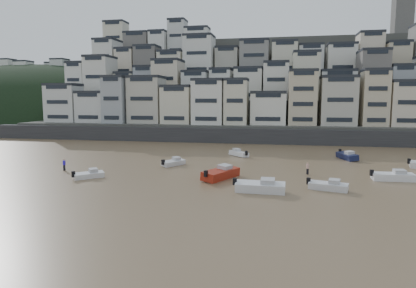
% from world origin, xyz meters
% --- Properties ---
extents(ground, '(400.00, 400.00, 0.00)m').
position_xyz_m(ground, '(0.00, 0.00, 0.00)').
color(ground, brown).
rests_on(ground, ground).
extents(sea_strip, '(340.00, 340.00, 0.00)m').
position_xyz_m(sea_strip, '(-110.00, 145.00, 0.01)').
color(sea_strip, '#445961').
rests_on(sea_strip, ground).
extents(harbor_wall, '(140.00, 3.00, 3.50)m').
position_xyz_m(harbor_wall, '(10.00, 65.00, 1.75)').
color(harbor_wall, '#38383A').
rests_on(harbor_wall, ground).
extents(hillside, '(141.04, 66.00, 50.00)m').
position_xyz_m(hillside, '(14.73, 104.84, 13.01)').
color(hillside, '#4C4C47').
rests_on(hillside, ground).
extents(headland, '(216.00, 135.00, 53.33)m').
position_xyz_m(headland, '(-95.00, 135.00, 0.02)').
color(headland, black).
rests_on(headland, ground).
extents(boat_a, '(6.20, 2.18, 1.68)m').
position_xyz_m(boat_a, '(12.37, 18.79, 0.84)').
color(boat_a, silver).
rests_on(boat_a, ground).
extents(boat_c, '(5.09, 7.26, 1.90)m').
position_xyz_m(boat_c, '(6.84, 25.10, 0.95)').
color(boat_c, maroon).
rests_on(boat_c, ground).
extents(boat_b, '(5.07, 2.84, 1.31)m').
position_xyz_m(boat_b, '(20.11, 21.35, 0.66)').
color(boat_b, silver).
rests_on(boat_b, ground).
extents(boat_f, '(3.64, 4.64, 1.24)m').
position_xyz_m(boat_f, '(-2.06, 33.13, 0.62)').
color(boat_f, silver).
rests_on(boat_f, ground).
extents(boat_j, '(4.04, 3.93, 1.16)m').
position_xyz_m(boat_j, '(-10.54, 21.96, 0.58)').
color(boat_j, white).
rests_on(boat_j, ground).
extents(boat_h, '(4.52, 4.87, 1.37)m').
position_xyz_m(boat_h, '(7.04, 44.89, 0.68)').
color(boat_h, white).
rests_on(boat_h, ground).
extents(boat_i, '(3.52, 6.21, 1.61)m').
position_xyz_m(boat_i, '(26.09, 44.95, 0.81)').
color(boat_i, '#141A40').
rests_on(boat_i, ground).
extents(boat_d, '(5.76, 2.20, 1.54)m').
position_xyz_m(boat_d, '(29.02, 28.27, 0.77)').
color(boat_d, white).
rests_on(boat_d, ground).
extents(person_blue, '(0.44, 0.44, 1.74)m').
position_xyz_m(person_blue, '(-16.86, 26.23, 0.87)').
color(person_blue, '#301DDB').
rests_on(person_blue, ground).
extents(person_pink, '(0.44, 0.44, 1.74)m').
position_xyz_m(person_pink, '(18.38, 30.27, 0.87)').
color(person_pink, '#CE9D91').
rests_on(person_pink, ground).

